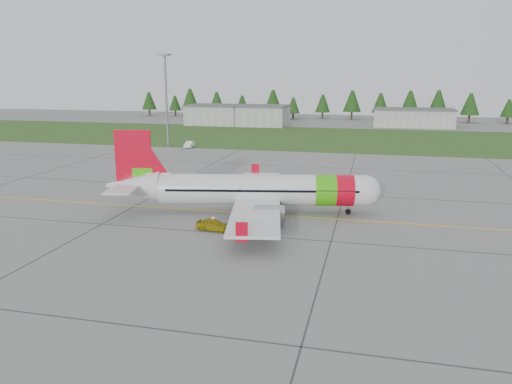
# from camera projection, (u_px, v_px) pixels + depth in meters

# --- Properties ---
(ground) EXTENTS (320.00, 320.00, 0.00)m
(ground) POSITION_uv_depth(u_px,v_px,m) (233.00, 234.00, 51.22)
(ground) COLOR gray
(ground) RESTS_ON ground
(aircraft) EXTENTS (31.98, 29.91, 9.77)m
(aircraft) POSITION_uv_depth(u_px,v_px,m) (255.00, 190.00, 58.40)
(aircraft) COLOR silver
(aircraft) RESTS_ON ground
(follow_me_car) EXTENTS (1.41, 1.61, 3.68)m
(follow_me_car) POSITION_uv_depth(u_px,v_px,m) (213.00, 213.00, 52.10)
(follow_me_car) COLOR yellow
(follow_me_car) RESTS_ON ground
(service_van) EXTENTS (1.63, 1.56, 4.35)m
(service_van) POSITION_uv_depth(u_px,v_px,m) (189.00, 138.00, 111.19)
(service_van) COLOR white
(service_van) RESTS_ON ground
(grass_strip) EXTENTS (320.00, 50.00, 0.03)m
(grass_strip) POSITION_uv_depth(u_px,v_px,m) (321.00, 138.00, 128.83)
(grass_strip) COLOR #30561E
(grass_strip) RESTS_ON ground
(taxi_guideline) EXTENTS (120.00, 0.25, 0.02)m
(taxi_guideline) POSITION_uv_depth(u_px,v_px,m) (252.00, 213.00, 58.79)
(taxi_guideline) COLOR gold
(taxi_guideline) RESTS_ON ground
(hangar_west) EXTENTS (32.00, 14.00, 6.00)m
(hangar_west) POSITION_uv_depth(u_px,v_px,m) (238.00, 116.00, 161.44)
(hangar_west) COLOR #A8A8A3
(hangar_west) RESTS_ON ground
(hangar_east) EXTENTS (24.00, 12.00, 5.20)m
(hangar_east) POSITION_uv_depth(u_px,v_px,m) (413.00, 118.00, 156.65)
(hangar_east) COLOR #A8A8A3
(hangar_east) RESTS_ON ground
(floodlight_mast) EXTENTS (0.50, 0.50, 20.00)m
(floodlight_mast) POSITION_uv_depth(u_px,v_px,m) (166.00, 102.00, 111.07)
(floodlight_mast) COLOR slate
(floodlight_mast) RESTS_ON ground
(treeline) EXTENTS (160.00, 8.00, 10.00)m
(treeline) POSITION_uv_depth(u_px,v_px,m) (338.00, 106.00, 180.69)
(treeline) COLOR #1C3F14
(treeline) RESTS_ON ground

